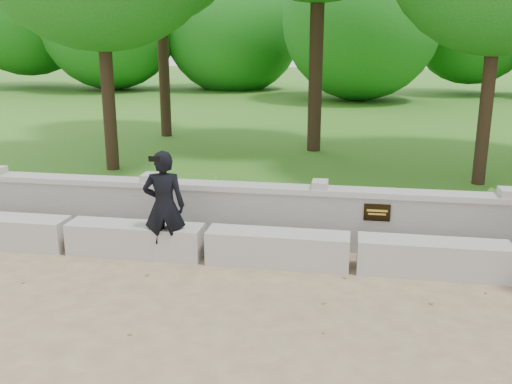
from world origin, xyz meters
TOP-DOWN VIEW (x-y plane):
  - ground at (0.00, 0.00)m, footprint 80.00×80.00m
  - lawn at (0.00, 14.00)m, footprint 40.00×22.00m
  - concrete_bench at (0.00, 1.90)m, footprint 11.90×0.45m
  - parapet_wall at (0.00, 2.60)m, footprint 12.50×0.35m
  - man_main at (-2.52, 1.80)m, footprint 0.62×0.56m
  - shrub_a at (-2.14, 3.30)m, footprint 0.36×0.36m
  - shrub_b at (2.02, 3.30)m, footprint 0.39×0.38m

SIDE VIEW (x-z plane):
  - ground at x=0.00m, z-range 0.00..0.00m
  - lawn at x=0.00m, z-range 0.00..0.25m
  - concrete_bench at x=0.00m, z-range 0.00..0.45m
  - parapet_wall at x=0.00m, z-range 0.01..0.91m
  - shrub_b at x=2.02m, z-range 0.25..0.80m
  - shrub_a at x=-2.14m, z-range 0.25..0.83m
  - man_main at x=-2.52m, z-range 0.00..1.53m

